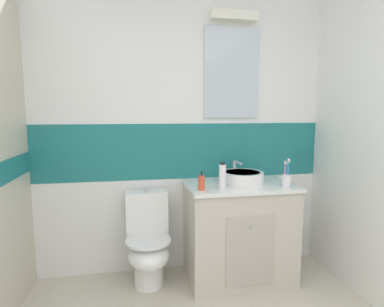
% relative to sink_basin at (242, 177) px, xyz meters
% --- Properties ---
extents(wall_back_tiled, '(3.20, 0.20, 2.50)m').
position_rel_sink_basin_xyz_m(wall_back_tiled, '(-0.46, 0.33, 0.36)').
color(wall_back_tiled, white).
rests_on(wall_back_tiled, ground_plane).
extents(vanity_cabinet, '(0.90, 0.60, 0.85)m').
position_rel_sink_basin_xyz_m(vanity_cabinet, '(-0.02, -0.01, -0.48)').
color(vanity_cabinet, beige).
rests_on(vanity_cabinet, ground_plane).
extents(sink_basin, '(0.36, 0.41, 0.17)m').
position_rel_sink_basin_xyz_m(sink_basin, '(0.00, 0.00, 0.00)').
color(sink_basin, white).
rests_on(sink_basin, vanity_cabinet).
extents(toilet, '(0.37, 0.50, 0.79)m').
position_rel_sink_basin_xyz_m(toilet, '(-0.81, 0.04, -0.54)').
color(toilet, white).
rests_on(toilet, ground_plane).
extents(toothbrush_cup, '(0.07, 0.07, 0.23)m').
position_rel_sink_basin_xyz_m(toothbrush_cup, '(0.31, -0.19, 0.01)').
color(toothbrush_cup, white).
rests_on(toothbrush_cup, vanity_cabinet).
extents(soap_dispenser, '(0.05, 0.05, 0.15)m').
position_rel_sink_basin_xyz_m(soap_dispenser, '(-0.39, -0.18, 0.01)').
color(soap_dispenser, '#D84C33').
rests_on(soap_dispenser, vanity_cabinet).
extents(shampoo_bottle_tall, '(0.05, 0.05, 0.22)m').
position_rel_sink_basin_xyz_m(shampoo_bottle_tall, '(-0.23, -0.19, 0.05)').
color(shampoo_bottle_tall, white).
rests_on(shampoo_bottle_tall, vanity_cabinet).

